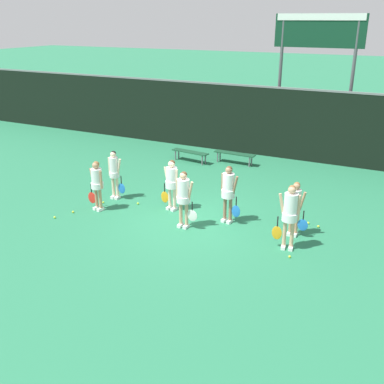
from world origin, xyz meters
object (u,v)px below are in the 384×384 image
(tennis_ball_0, at_px, (318,226))
(tennis_ball_3, at_px, (138,203))
(player_4, at_px, (172,181))
(tennis_ball_4, at_px, (308,223))
(player_2, at_px, (290,212))
(player_6, at_px, (295,205))
(player_1, at_px, (184,195))
(tennis_ball_1, at_px, (103,202))
(tennis_ball_6, at_px, (55,217))
(scoreboard, at_px, (318,47))
(tennis_ball_2, at_px, (290,257))
(player_5, at_px, (228,189))
(bench_far, at_px, (235,154))
(player_0, at_px, (97,181))
(bench_courtside, at_px, (190,153))
(tennis_ball_5, at_px, (73,212))
(player_3, at_px, (114,171))

(tennis_ball_0, bearing_deg, tennis_ball_3, -171.23)
(player_4, relative_size, tennis_ball_4, 23.83)
(player_2, height_order, player_6, player_2)
(player_1, bearing_deg, tennis_ball_4, 31.26)
(player_1, distance_m, tennis_ball_4, 3.88)
(player_1, bearing_deg, tennis_ball_3, 160.49)
(tennis_ball_1, height_order, tennis_ball_6, tennis_ball_6)
(scoreboard, relative_size, tennis_ball_2, 89.46)
(player_5, bearing_deg, tennis_ball_4, 30.29)
(bench_far, relative_size, tennis_ball_3, 26.19)
(player_5, bearing_deg, player_0, -158.75)
(tennis_ball_1, bearing_deg, tennis_ball_4, 12.25)
(player_2, height_order, player_4, player_2)
(bench_far, xyz_separation_m, tennis_ball_0, (4.52, -4.73, -0.37))
(bench_courtside, distance_m, player_2, 8.27)
(bench_far, height_order, tennis_ball_6, bench_far)
(player_5, relative_size, tennis_ball_4, 25.38)
(player_5, distance_m, tennis_ball_0, 2.89)
(bench_courtside, relative_size, player_0, 1.05)
(player_5, height_order, tennis_ball_1, player_5)
(scoreboard, bearing_deg, bench_courtside, -143.04)
(player_2, distance_m, player_6, 0.88)
(player_6, relative_size, tennis_ball_5, 22.48)
(bench_far, bearing_deg, player_4, -88.15)
(tennis_ball_2, bearing_deg, tennis_ball_6, -173.48)
(tennis_ball_4, bearing_deg, tennis_ball_6, -156.67)
(player_3, height_order, tennis_ball_3, player_3)
(player_3, distance_m, player_6, 6.18)
(tennis_ball_6, bearing_deg, tennis_ball_1, 69.91)
(player_4, bearing_deg, tennis_ball_0, 21.13)
(player_4, distance_m, tennis_ball_5, 3.31)
(player_0, height_order, tennis_ball_5, player_0)
(tennis_ball_4, bearing_deg, player_6, -104.18)
(player_6, relative_size, tennis_ball_3, 23.46)
(player_6, relative_size, tennis_ball_0, 22.75)
(scoreboard, distance_m, player_0, 10.95)
(player_5, xyz_separation_m, tennis_ball_6, (-4.90, -2.15, -1.03))
(player_3, distance_m, tennis_ball_5, 1.96)
(tennis_ball_4, height_order, tennis_ball_5, tennis_ball_5)
(player_3, relative_size, tennis_ball_4, 24.01)
(tennis_ball_4, bearing_deg, player_0, -163.17)
(scoreboard, relative_size, tennis_ball_1, 91.65)
(tennis_ball_2, xyz_separation_m, tennis_ball_6, (-7.18, -0.82, 0.00))
(player_2, bearing_deg, player_0, 172.25)
(scoreboard, bearing_deg, tennis_ball_0, -74.77)
(scoreboard, relative_size, player_4, 3.58)
(scoreboard, distance_m, tennis_ball_5, 12.03)
(scoreboard, height_order, player_6, scoreboard)
(tennis_ball_3, relative_size, tennis_ball_4, 0.98)
(player_2, height_order, tennis_ball_2, player_2)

